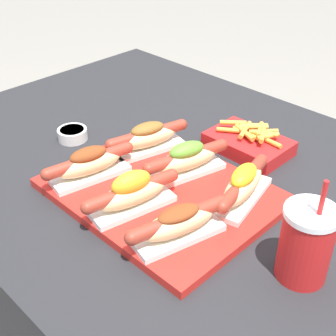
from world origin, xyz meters
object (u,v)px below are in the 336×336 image
object	(u,v)px
hot_dog_0	(89,164)
hot_dog_2	(179,223)
hot_dog_3	(148,137)
sauce_bowl	(72,134)
drink_cup	(306,243)
fries_basket	(249,142)
hot_dog_5	(243,185)
serving_tray	(161,192)
hot_dog_1	(132,193)
hot_dog_4	(186,159)

from	to	relation	value
hot_dog_0	hot_dog_2	world-z (taller)	hot_dog_0
hot_dog_0	hot_dog_3	xyz separation A→B (m)	(0.01, 0.16, -0.00)
sauce_bowl	drink_cup	world-z (taller)	drink_cup
fries_basket	hot_dog_5	bearing A→B (deg)	-57.08
sauce_bowl	serving_tray	bearing A→B (deg)	-1.59
serving_tray	fries_basket	size ratio (longest dim) A/B	2.32
hot_dog_0	sauce_bowl	xyz separation A→B (m)	(-0.19, 0.09, -0.04)
fries_basket	hot_dog_2	bearing A→B (deg)	-72.80
hot_dog_0	hot_dog_3	distance (m)	0.16
hot_dog_0	fries_basket	distance (m)	0.38
hot_dog_1	drink_cup	size ratio (longest dim) A/B	1.06
hot_dog_2	drink_cup	size ratio (longest dim) A/B	1.05
hot_dog_0	hot_dog_5	size ratio (longest dim) A/B	1.01
hot_dog_0	hot_dog_1	size ratio (longest dim) A/B	1.00
hot_dog_1	hot_dog_5	distance (m)	0.21
hot_dog_1	hot_dog_4	size ratio (longest dim) A/B	1.01
hot_dog_0	hot_dog_1	distance (m)	0.14
hot_dog_4	drink_cup	size ratio (longest dim) A/B	1.05
drink_cup	hot_dog_4	bearing A→B (deg)	168.06
hot_dog_2	fries_basket	size ratio (longest dim) A/B	1.08
serving_tray	hot_dog_1	bearing A→B (deg)	-84.92
hot_dog_2	hot_dog_3	xyz separation A→B (m)	(-0.26, 0.17, 0.00)
serving_tray	hot_dog_3	size ratio (longest dim) A/B	2.15
serving_tray	hot_dog_4	bearing A→B (deg)	91.67
hot_dog_2	hot_dog_4	world-z (taller)	hot_dog_4
hot_dog_3	hot_dog_4	xyz separation A→B (m)	(0.13, -0.01, 0.00)
serving_tray	hot_dog_0	xyz separation A→B (m)	(-0.13, -0.08, 0.04)
hot_dog_0	hot_dog_5	bearing A→B (deg)	30.75
hot_dog_1	sauce_bowl	bearing A→B (deg)	164.13
serving_tray	hot_dog_3	xyz separation A→B (m)	(-0.13, 0.08, 0.04)
serving_tray	sauce_bowl	distance (m)	0.32
hot_dog_0	hot_dog_4	distance (m)	0.20
serving_tray	hot_dog_4	xyz separation A→B (m)	(-0.00, 0.08, 0.04)
hot_dog_1	hot_dog_4	distance (m)	0.16
sauce_bowl	fries_basket	size ratio (longest dim) A/B	0.38
hot_dog_2	hot_dog_3	size ratio (longest dim) A/B	1.00
hot_dog_3	hot_dog_2	bearing A→B (deg)	-33.00
hot_dog_1	sauce_bowl	world-z (taller)	hot_dog_1
sauce_bowl	hot_dog_2	bearing A→B (deg)	-11.53
hot_dog_3	fries_basket	bearing A→B (deg)	51.96
hot_dog_1	hot_dog_3	distance (m)	0.22
hot_dog_2	hot_dog_4	distance (m)	0.21
sauce_bowl	hot_dog_4	bearing A→B (deg)	12.12
hot_dog_1	hot_dog_5	world-z (taller)	hot_dog_1
hot_dog_3	sauce_bowl	bearing A→B (deg)	-158.44
hot_dog_2	drink_cup	bearing A→B (deg)	25.53
sauce_bowl	hot_dog_1	bearing A→B (deg)	-15.87
hot_dog_3	fries_basket	distance (m)	0.24
serving_tray	sauce_bowl	bearing A→B (deg)	178.41
hot_dog_0	hot_dog_3	bearing A→B (deg)	88.16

